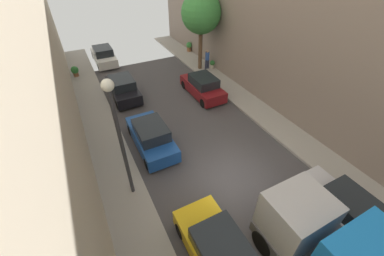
# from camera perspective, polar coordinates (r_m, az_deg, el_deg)

# --- Properties ---
(ground) EXTENTS (32.00, 32.00, 0.00)m
(ground) POSITION_cam_1_polar(r_m,az_deg,el_deg) (12.29, 9.53, -11.81)
(ground) COLOR #423F42
(sidewalk_left) EXTENTS (2.00, 44.00, 0.15)m
(sidewalk_left) POSITION_cam_1_polar(r_m,az_deg,el_deg) (11.01, -13.77, -20.56)
(sidewalk_left) COLOR gray
(sidewalk_left) RESTS_ON ground
(sidewalk_right) EXTENTS (2.00, 44.00, 0.15)m
(sidewalk_right) POSITION_cam_1_polar(r_m,az_deg,el_deg) (15.10, 25.30, -3.96)
(sidewalk_right) COLOR gray
(sidewalk_right) RESTS_ON ground
(parked_car_left_2) EXTENTS (1.78, 4.20, 1.57)m
(parked_car_left_2) POSITION_cam_1_polar(r_m,az_deg,el_deg) (9.45, 6.76, -27.65)
(parked_car_left_2) COLOR gold
(parked_car_left_2) RESTS_ON ground
(parked_car_left_3) EXTENTS (1.78, 4.20, 1.57)m
(parked_car_left_3) POSITION_cam_1_polar(r_m,az_deg,el_deg) (13.50, -9.71, -2.01)
(parked_car_left_3) COLOR #194799
(parked_car_left_3) RESTS_ON ground
(parked_car_left_4) EXTENTS (1.78, 4.20, 1.57)m
(parked_car_left_4) POSITION_cam_1_polar(r_m,az_deg,el_deg) (18.64, -16.20, 9.14)
(parked_car_left_4) COLOR black
(parked_car_left_4) RESTS_ON ground
(parked_car_left_5) EXTENTS (1.78, 4.20, 1.57)m
(parked_car_left_5) POSITION_cam_1_polar(r_m,az_deg,el_deg) (25.09, -20.31, 15.85)
(parked_car_left_5) COLOR white
(parked_car_left_5) RESTS_ON ground
(parked_car_right_1) EXTENTS (1.78, 4.20, 1.57)m
(parked_car_right_1) POSITION_cam_1_polar(r_m,az_deg,el_deg) (11.93, 32.74, -16.30)
(parked_car_right_1) COLOR silver
(parked_car_right_1) RESTS_ON ground
(parked_car_right_2) EXTENTS (1.78, 4.20, 1.57)m
(parked_car_right_2) POSITION_cam_1_polar(r_m,az_deg,el_deg) (18.17, 2.58, 9.89)
(parked_car_right_2) COLOR maroon
(parked_car_right_2) RESTS_ON ground
(pedestrian) EXTENTS (0.40, 0.36, 1.72)m
(pedestrian) POSITION_cam_1_polar(r_m,az_deg,el_deg) (22.13, 3.65, 16.22)
(pedestrian) COLOR #2D334C
(pedestrian) RESTS_ON sidewalk_right
(street_tree_1) EXTENTS (3.21, 3.21, 6.26)m
(street_tree_1) POSITION_cam_1_polar(r_m,az_deg,el_deg) (21.05, 2.17, 25.67)
(street_tree_1) COLOR brown
(street_tree_1) RESTS_ON sidewalk_right
(potted_plant_0) EXTENTS (0.62, 0.62, 0.86)m
(potted_plant_0) POSITION_cam_1_polar(r_m,az_deg,el_deg) (23.11, -26.20, 12.18)
(potted_plant_0) COLOR brown
(potted_plant_0) RESTS_ON sidewalk_left
(potted_plant_1) EXTENTS (0.58, 0.58, 0.93)m
(potted_plant_1) POSITION_cam_1_polar(r_m,az_deg,el_deg) (26.34, -0.69, 18.94)
(potted_plant_1) COLOR brown
(potted_plant_1) RESTS_ON sidewalk_right
(potted_plant_2) EXTENTS (0.44, 0.44, 0.75)m
(potted_plant_2) POSITION_cam_1_polar(r_m,az_deg,el_deg) (22.34, 4.88, 14.93)
(potted_plant_2) COLOR #B2A899
(potted_plant_2) RESTS_ON sidewalk_right
(lamp_post) EXTENTS (0.44, 0.44, 5.69)m
(lamp_post) POSITION_cam_1_polar(r_m,az_deg,el_deg) (9.21, -17.32, 0.08)
(lamp_post) COLOR #333338
(lamp_post) RESTS_ON sidewalk_left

